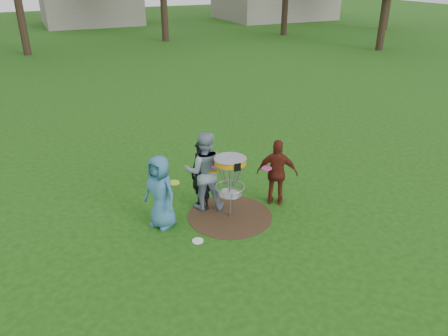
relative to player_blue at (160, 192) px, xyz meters
name	(u,v)px	position (x,y,z in m)	size (l,w,h in m)	color
ground	(230,216)	(1.40, -0.26, -0.77)	(100.00, 100.00, 0.00)	#19470F
dirt_patch	(230,216)	(1.40, -0.26, -0.76)	(1.80, 1.80, 0.01)	#47331E
player_blue	(160,192)	(0.00, 0.00, 0.00)	(0.75, 0.49, 1.53)	teal
player_black	(201,176)	(1.01, 0.32, 0.01)	(0.57, 0.37, 1.55)	black
player_grey	(204,171)	(1.07, 0.32, 0.11)	(0.85, 0.66, 1.76)	#7D91A1
player_maroon	(277,173)	(2.58, -0.19, -0.01)	(0.88, 0.37, 1.50)	#5A1E14
disc_on_grass	(198,241)	(0.44, -0.85, -0.76)	(0.22, 0.22, 0.02)	white
disc_golf_basket	(230,173)	(1.40, -0.26, 0.25)	(0.66, 0.67, 1.38)	#9EA0A5
held_discs	(218,172)	(1.24, -0.02, 0.21)	(2.24, 0.52, 0.17)	#BADD18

